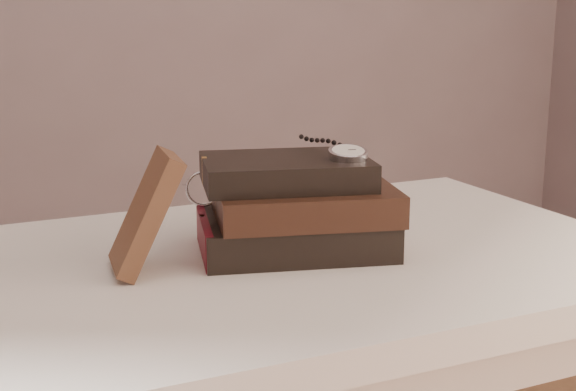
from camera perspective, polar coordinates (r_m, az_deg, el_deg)
name	(u,v)px	position (r m, az deg, el deg)	size (l,w,h in m)	color
table	(263,324)	(1.08, -1.77, -8.90)	(1.00, 0.60, 0.75)	white
book_stack	(296,208)	(1.06, 0.57, -0.88)	(0.28, 0.23, 0.12)	black
journal	(146,213)	(0.99, -9.86, -1.18)	(0.02, 0.09, 0.15)	#432719
pocket_watch	(346,152)	(1.05, 4.06, 3.02)	(0.06, 0.16, 0.02)	silver
eyeglasses	(222,187)	(1.13, -4.61, 0.56)	(0.13, 0.14, 0.05)	silver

